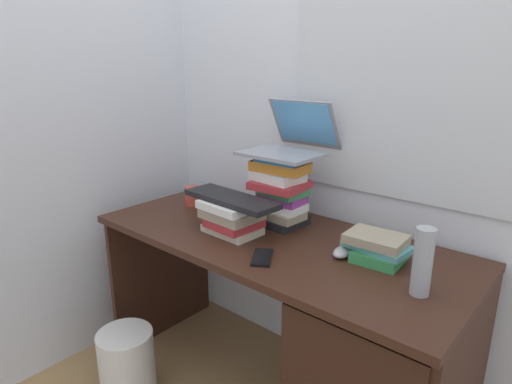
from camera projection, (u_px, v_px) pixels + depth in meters
The scene contains 13 objects.
wall_back at pixel (332, 90), 1.85m from camera, with size 6.00×0.06×2.60m.
wall_left at pixel (127, 86), 2.16m from camera, with size 0.05×6.00×2.60m, color silver.
desk at pixel (354, 353), 1.57m from camera, with size 1.52×0.66×0.75m.
book_stack_tall at pixel (280, 192), 1.82m from camera, with size 0.24×0.22×0.30m.
book_stack_keyboard_riser at pixel (232, 217), 1.75m from camera, with size 0.23×0.20×0.14m.
book_stack_side at pixel (378, 247), 1.52m from camera, with size 0.23×0.17×0.09m.
laptop at pixel (291, 141), 1.81m from camera, with size 0.32×0.34×0.22m.
keyboard at pixel (231, 199), 1.73m from camera, with size 0.42×0.14×0.02m, color black.
computer_mouse at pixel (343, 252), 1.55m from camera, with size 0.06×0.10×0.04m, color #A5A8AD.
mug at pixel (193, 196), 2.10m from camera, with size 0.11×0.08×0.09m.
water_bottle at pixel (423, 262), 1.28m from camera, with size 0.06×0.06×0.21m, color #999EA5.
cell_phone at pixel (262, 257), 1.54m from camera, with size 0.07×0.14×0.01m, color black.
wastebasket at pixel (127, 364), 1.89m from camera, with size 0.24×0.24×0.31m, color silver.
Camera 1 is at (0.99, -1.27, 1.42)m, focal length 30.58 mm.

